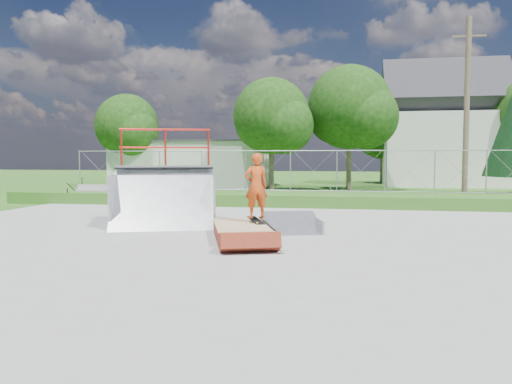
# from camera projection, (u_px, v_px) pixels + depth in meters

# --- Properties ---
(ground) EXTENTS (120.00, 120.00, 0.00)m
(ground) POSITION_uv_depth(u_px,v_px,m) (238.00, 244.00, 11.49)
(ground) COLOR #2A5A19
(ground) RESTS_ON ground
(concrete_pad) EXTENTS (20.00, 16.00, 0.04)m
(concrete_pad) POSITION_uv_depth(u_px,v_px,m) (238.00, 243.00, 11.49)
(concrete_pad) COLOR #9A9A98
(concrete_pad) RESTS_ON ground
(grass_berm) EXTENTS (24.00, 3.00, 0.50)m
(grass_berm) POSITION_uv_depth(u_px,v_px,m) (287.00, 199.00, 20.79)
(grass_berm) COLOR #2A5A19
(grass_berm) RESTS_ON ground
(grind_box) EXTENTS (1.99, 2.86, 0.39)m
(grind_box) POSITION_uv_depth(u_px,v_px,m) (241.00, 232.00, 12.12)
(grind_box) COLOR maroon
(grind_box) RESTS_ON concrete_pad
(quarter_pipe) EXTENTS (3.49, 3.21, 2.88)m
(quarter_pipe) POSITION_uv_depth(u_px,v_px,m) (164.00, 177.00, 14.31)
(quarter_pipe) COLOR #A5A8AD
(quarter_pipe) RESTS_ON concrete_pad
(flat_bank_ramp) EXTENTS (1.85, 1.92, 0.45)m
(flat_bank_ramp) POSITION_uv_depth(u_px,v_px,m) (291.00, 224.00, 13.24)
(flat_bank_ramp) COLOR #A5A8AD
(flat_bank_ramp) RESTS_ON concrete_pad
(skateboard) EXTENTS (0.59, 0.80, 0.13)m
(skateboard) POSITION_uv_depth(u_px,v_px,m) (256.00, 221.00, 12.32)
(skateboard) COLOR black
(skateboard) RESTS_ON grind_box
(skater) EXTENTS (0.69, 0.60, 1.60)m
(skater) POSITION_uv_depth(u_px,v_px,m) (256.00, 189.00, 12.26)
(skater) COLOR #CF4817
(skater) RESTS_ON grind_box
(concrete_stairs) EXTENTS (1.50, 1.60, 0.80)m
(concrete_stairs) POSITION_uv_depth(u_px,v_px,m) (90.00, 194.00, 21.55)
(concrete_stairs) COLOR #9A9A98
(concrete_stairs) RESTS_ON ground
(chain_link_fence) EXTENTS (20.00, 0.06, 1.80)m
(chain_link_fence) POSITION_uv_depth(u_px,v_px,m) (290.00, 171.00, 21.69)
(chain_link_fence) COLOR #989AA0
(chain_link_fence) RESTS_ON grass_berm
(utility_building_flat) EXTENTS (10.00, 6.00, 3.00)m
(utility_building_flat) POSITION_uv_depth(u_px,v_px,m) (194.00, 164.00, 34.42)
(utility_building_flat) COLOR silver
(utility_building_flat) RESTS_ON ground
(gable_house) EXTENTS (8.40, 6.08, 8.94)m
(gable_house) POSITION_uv_depth(u_px,v_px,m) (443.00, 131.00, 35.08)
(gable_house) COLOR silver
(gable_house) RESTS_ON ground
(utility_pole) EXTENTS (0.24, 0.24, 8.00)m
(utility_pole) POSITION_uv_depth(u_px,v_px,m) (467.00, 111.00, 21.61)
(utility_pole) COLOR brown
(utility_pole) RESTS_ON ground
(tree_left_near) EXTENTS (4.76, 4.48, 6.65)m
(tree_left_near) POSITION_uv_depth(u_px,v_px,m) (275.00, 119.00, 29.00)
(tree_left_near) COLOR brown
(tree_left_near) RESTS_ON ground
(tree_center) EXTENTS (5.44, 5.12, 7.60)m
(tree_center) POSITION_uv_depth(u_px,v_px,m) (354.00, 110.00, 30.07)
(tree_center) COLOR brown
(tree_center) RESTS_ON ground
(tree_left_far) EXTENTS (4.42, 4.16, 6.18)m
(tree_left_far) POSITION_uv_depth(u_px,v_px,m) (129.00, 128.00, 32.83)
(tree_left_far) COLOR brown
(tree_left_far) RESTS_ON ground
(tree_back_mid) EXTENTS (4.08, 3.84, 5.70)m
(tree_back_mid) POSITION_uv_depth(u_px,v_px,m) (386.00, 136.00, 37.60)
(tree_back_mid) COLOR brown
(tree_back_mid) RESTS_ON ground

